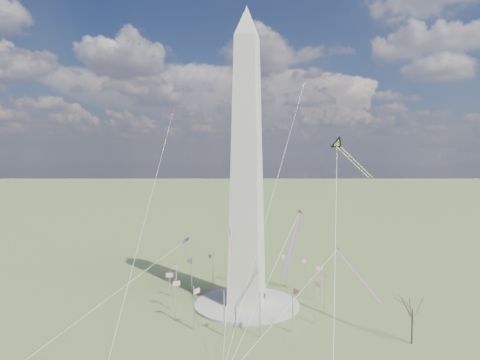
# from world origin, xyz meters

# --- Properties ---
(ground) EXTENTS (2000.00, 2000.00, 0.00)m
(ground) POSITION_xyz_m (0.00, 0.00, 0.00)
(ground) COLOR #4B6633
(ground) RESTS_ON ground
(plaza) EXTENTS (36.00, 36.00, 0.80)m
(plaza) POSITION_xyz_m (0.00, 0.00, 0.40)
(plaza) COLOR #ABA49D
(plaza) RESTS_ON ground
(washington_monument) EXTENTS (15.56, 15.56, 100.00)m
(washington_monument) POSITION_xyz_m (0.00, 0.00, 47.95)
(washington_monument) COLOR beige
(washington_monument) RESTS_ON plaza
(flagpole_ring) EXTENTS (54.40, 54.40, 13.00)m
(flagpole_ring) POSITION_xyz_m (-0.00, -0.00, 7.27)
(flagpole_ring) COLOR silver
(flagpole_ring) RESTS_ON ground
(tree_near) EXTENTS (8.05, 8.05, 14.09)m
(tree_near) POSITION_xyz_m (50.87, -17.44, 10.04)
(tree_near) COLOR #4C382E
(tree_near) RESTS_ON ground
(kite_delta_black) EXTENTS (14.84, 14.46, 13.88)m
(kite_delta_black) POSITION_xyz_m (29.95, 10.91, 54.61)
(kite_delta_black) COLOR black
(kite_delta_black) RESTS_ON ground
(kite_diamond_purple) EXTENTS (2.71, 3.47, 10.14)m
(kite_diamond_purple) POSITION_xyz_m (-24.10, 4.62, 19.38)
(kite_diamond_purple) COLOR #4F1C81
(kite_diamond_purple) RESTS_ON ground
(kite_streamer_left) EXTENTS (2.52, 20.63, 14.15)m
(kite_streamer_left) POSITION_xyz_m (19.25, -21.23, 29.72)
(kite_streamer_left) COLOR #F12649
(kite_streamer_left) RESTS_ON ground
(kite_streamer_mid) EXTENTS (7.08, 22.65, 15.84)m
(kite_streamer_mid) POSITION_xyz_m (-4.96, 0.45, 31.05)
(kite_streamer_mid) COLOR #F12649
(kite_streamer_mid) RESTS_ON ground
(kite_streamer_right) EXTENTS (13.75, 14.33, 12.85)m
(kite_streamer_right) POSITION_xyz_m (34.93, -5.83, 16.83)
(kite_streamer_right) COLOR #F12649
(kite_streamer_right) RESTS_ON ground
(kite_small_red) EXTENTS (1.32, 1.75, 4.48)m
(kite_small_red) POSITION_xyz_m (-44.57, 40.33, 71.24)
(kite_small_red) COLOR red
(kite_small_red) RESTS_ON ground
(kite_small_white) EXTENTS (1.73, 1.53, 4.59)m
(kite_small_white) POSITION_xyz_m (13.24, 48.60, 82.05)
(kite_small_white) COLOR white
(kite_small_white) RESTS_ON ground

